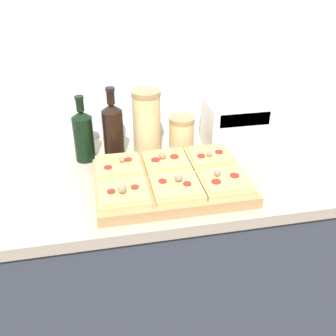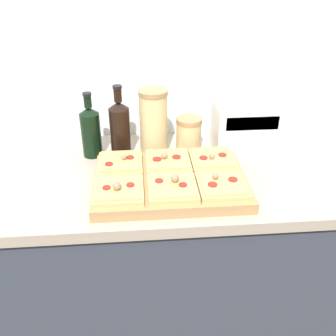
# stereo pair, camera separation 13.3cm
# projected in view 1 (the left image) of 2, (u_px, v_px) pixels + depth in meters

# --- Properties ---
(wall_back) EXTENTS (6.00, 0.06, 2.50)m
(wall_back) POSITION_uv_depth(u_px,v_px,m) (147.00, 52.00, 1.56)
(wall_back) COLOR silver
(wall_back) RESTS_ON ground_plane
(kitchen_counter) EXTENTS (2.63, 0.67, 0.91)m
(kitchen_counter) POSITION_uv_depth(u_px,v_px,m) (165.00, 263.00, 1.66)
(kitchen_counter) COLOR #333842
(kitchen_counter) RESTS_ON ground_plane
(cutting_board) EXTENTS (0.51, 0.36, 0.04)m
(cutting_board) POSITION_uv_depth(u_px,v_px,m) (170.00, 182.00, 1.32)
(cutting_board) COLOR #A37A4C
(cutting_board) RESTS_ON kitchen_counter
(pizza_slice_back_left) EXTENTS (0.15, 0.16, 0.05)m
(pizza_slice_back_left) POSITION_uv_depth(u_px,v_px,m) (118.00, 166.00, 1.35)
(pizza_slice_back_left) COLOR tan
(pizza_slice_back_left) RESTS_ON cutting_board
(pizza_slice_back_center) EXTENTS (0.15, 0.16, 0.05)m
(pizza_slice_back_center) POSITION_uv_depth(u_px,v_px,m) (165.00, 162.00, 1.38)
(pizza_slice_back_center) COLOR tan
(pizza_slice_back_center) RESTS_ON cutting_board
(pizza_slice_back_right) EXTENTS (0.15, 0.16, 0.05)m
(pizza_slice_back_right) POSITION_uv_depth(u_px,v_px,m) (210.00, 158.00, 1.41)
(pizza_slice_back_right) COLOR tan
(pizza_slice_back_right) RESTS_ON cutting_board
(pizza_slice_front_left) EXTENTS (0.15, 0.16, 0.06)m
(pizza_slice_front_left) POSITION_uv_depth(u_px,v_px,m) (123.00, 193.00, 1.21)
(pizza_slice_front_left) COLOR tan
(pizza_slice_front_left) RESTS_ON cutting_board
(pizza_slice_front_center) EXTENTS (0.15, 0.16, 0.05)m
(pizza_slice_front_center) POSITION_uv_depth(u_px,v_px,m) (175.00, 187.00, 1.24)
(pizza_slice_front_center) COLOR tan
(pizza_slice_front_center) RESTS_ON cutting_board
(pizza_slice_front_right) EXTENTS (0.15, 0.16, 0.05)m
(pizza_slice_front_right) POSITION_uv_depth(u_px,v_px,m) (225.00, 182.00, 1.26)
(pizza_slice_front_right) COLOR tan
(pizza_slice_front_right) RESTS_ON cutting_board
(olive_oil_bottle) EXTENTS (0.07, 0.07, 0.25)m
(olive_oil_bottle) POSITION_uv_depth(u_px,v_px,m) (83.00, 135.00, 1.45)
(olive_oil_bottle) COLOR black
(olive_oil_bottle) RESTS_ON kitchen_counter
(wine_bottle) EXTENTS (0.08, 0.08, 0.28)m
(wine_bottle) POSITION_uv_depth(u_px,v_px,m) (113.00, 130.00, 1.47)
(wine_bottle) COLOR black
(wine_bottle) RESTS_ON kitchen_counter
(grain_jar_tall) EXTENTS (0.11, 0.11, 0.26)m
(grain_jar_tall) POSITION_uv_depth(u_px,v_px,m) (147.00, 123.00, 1.48)
(grain_jar_tall) COLOR tan
(grain_jar_tall) RESTS_ON kitchen_counter
(grain_jar_short) EXTENTS (0.10, 0.10, 0.14)m
(grain_jar_short) POSITION_uv_depth(u_px,v_px,m) (182.00, 134.00, 1.53)
(grain_jar_short) COLOR tan
(grain_jar_short) RESTS_ON kitchen_counter
(toaster_oven) EXTENTS (0.27, 0.17, 0.19)m
(toaster_oven) POSITION_uv_depth(u_px,v_px,m) (236.00, 124.00, 1.56)
(toaster_oven) COLOR beige
(toaster_oven) RESTS_ON kitchen_counter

